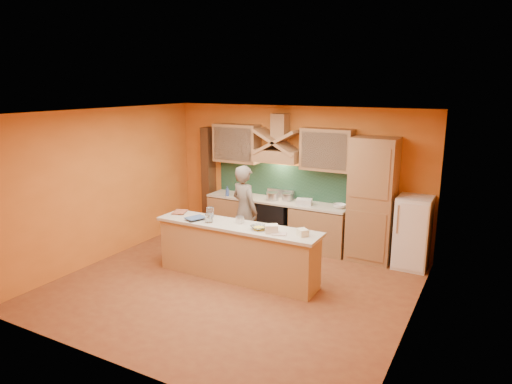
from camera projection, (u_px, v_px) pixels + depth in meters
The scene contains 36 objects.
floor at pixel (233, 285), 7.47m from camera, with size 5.50×5.00×0.01m, color brown.
ceiling at pixel (231, 113), 6.82m from camera, with size 5.50×5.00×0.01m, color white.
wall_back at pixel (296, 175), 9.28m from camera, with size 5.50×0.02×2.80m, color orange.
wall_front at pixel (114, 254), 5.01m from camera, with size 5.50×0.02×2.80m, color orange.
wall_left at pixel (105, 185), 8.42m from camera, with size 0.02×5.00×2.80m, color orange.
wall_right at pixel (415, 229), 5.87m from camera, with size 0.02×5.00×2.80m, color orange.
base_cabinet_left at pixel (236, 217), 9.83m from camera, with size 1.10×0.60×0.86m, color #9D7047.
base_cabinet_right at pixel (319, 230), 8.95m from camera, with size 1.10×0.60×0.86m, color #9D7047.
counter_top at pixel (276, 201), 9.28m from camera, with size 3.00×0.62×0.04m, color beige.
stove at pixel (276, 222), 9.38m from camera, with size 0.60×0.58×0.90m, color black.
backsplash at pixel (282, 181), 9.44m from camera, with size 3.00×0.03×0.70m, color #1A3B2B.
range_hood at pixel (278, 156), 9.11m from camera, with size 0.92×0.50×0.24m, color #9D7047.
hood_chimney at pixel (280, 126), 9.06m from camera, with size 0.30×0.30×0.50m, color #9D7047.
upper_cabinet_left at pixel (237, 143), 9.60m from camera, with size 1.00×0.35×0.80m, color #9D7047.
upper_cabinet_right at pixel (327, 150), 8.67m from camera, with size 1.00×0.35×0.80m, color #9D7047.
pantry_column at pixel (372, 200), 8.32m from camera, with size 0.80×0.60×2.30m, color #9D7047.
fridge at pixel (413, 232), 8.09m from camera, with size 0.58×0.60×1.30m, color white.
trim_column_left at pixel (209, 179), 10.16m from camera, with size 0.20×0.30×2.30m, color #472816.
island_body at pixel (237, 253), 7.67m from camera, with size 2.80×0.55×0.88m, color tan.
island_top at pixel (237, 226), 7.56m from camera, with size 2.90×0.62×0.05m, color beige.
person at pixel (245, 211), 8.64m from camera, with size 0.64×0.42×1.75m, color #70665B.
pot_large at pixel (272, 197), 9.25m from camera, with size 0.23×0.23×0.16m, color #BABBC2.
pot_small at pixel (287, 198), 9.21m from camera, with size 0.21×0.21×0.14m, color #ACACB3.
soap_bottle_a at pixel (238, 191), 9.61m from camera, with size 0.08×0.08×0.18m, color silver.
soap_bottle_b at pixel (227, 191), 9.56m from camera, with size 0.08×0.08×0.21m, color #38509A.
bowl_back at pixel (340, 206), 8.65m from camera, with size 0.24×0.24×0.08m, color white.
dish_rack at pixel (304, 202), 8.90m from camera, with size 0.30×0.24×0.11m, color silver.
book_lower at pixel (174, 212), 8.26m from camera, with size 0.23×0.30×0.03m, color #A3553A.
book_upper at pixel (192, 216), 7.90m from camera, with size 0.24×0.32×0.02m, color #3B5683.
jar_large at pixel (210, 212), 7.98m from camera, with size 0.13×0.13×0.17m, color silver.
jar_small at pixel (209, 218), 7.67m from camera, with size 0.13×0.13×0.15m, color silver.
kitchen_scale at pixel (240, 221), 7.63m from camera, with size 0.11×0.11×0.09m, color white.
mixing_bowl at pixel (259, 228), 7.30m from camera, with size 0.25×0.25×0.06m, color silver.
cloth at pixel (279, 234), 7.07m from camera, with size 0.23×0.17×0.02m, color beige.
grocery_bag_a at pixel (271, 229), 7.13m from camera, with size 0.20×0.16×0.13m, color beige.
grocery_bag_b at pixel (303, 232), 6.99m from camera, with size 0.17×0.13×0.11m, color #EEE9C4.
Camera 1 is at (3.62, -5.90, 3.22)m, focal length 32.00 mm.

